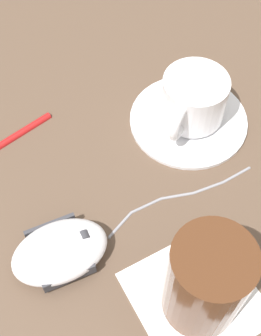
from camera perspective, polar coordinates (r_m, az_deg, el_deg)
name	(u,v)px	position (r m, az deg, el deg)	size (l,w,h in m)	color
ground_plane	(162,215)	(0.50, 3.83, -5.70)	(3.00, 3.00, 0.00)	brown
saucer	(189,119)	(0.56, 7.10, 5.97)	(0.14, 0.14, 0.01)	white
coffee_cup	(193,99)	(0.54, 7.65, 8.30)	(0.09, 0.08, 0.06)	white
computer_mouse	(59,250)	(0.47, -8.67, -9.82)	(0.10, 0.07, 0.03)	silver
mouse_cable	(179,197)	(0.51, 5.93, -3.51)	(0.18, 0.02, 0.00)	gray
napkin_under_glass	(195,297)	(0.46, 7.90, -15.29)	(0.11, 0.11, 0.00)	white
drinking_glass	(206,282)	(0.41, 9.19, -13.56)	(0.07, 0.07, 0.11)	#4C2814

